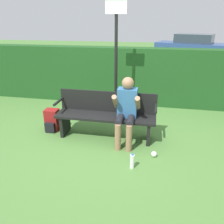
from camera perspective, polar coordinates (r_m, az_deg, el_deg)
ground_plane at (r=4.39m, az=-1.69°, el=-6.49°), size 40.00×40.00×0.00m
hedge_back at (r=6.02m, az=2.53°, el=9.42°), size 12.00×0.45×1.50m
park_bench at (r=4.24m, az=-1.57°, el=-0.54°), size 1.92×0.46×0.88m
person_seated at (r=3.97m, az=3.79°, el=1.06°), size 0.49×0.62×1.22m
backpack at (r=4.73m, az=-15.37°, el=-2.16°), size 0.27×0.28×0.46m
water_bottle at (r=3.50m, az=5.30°, el=-12.71°), size 0.07×0.07×0.26m
signpost at (r=5.04m, az=1.05°, el=15.55°), size 0.45×0.09×2.59m
parked_car at (r=14.79m, az=20.43°, el=15.78°), size 4.71×3.06×1.37m
litter_crumple at (r=3.85m, az=10.90°, el=-10.75°), size 0.10×0.10×0.10m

